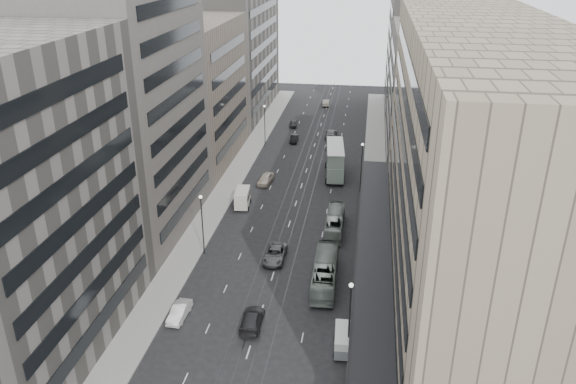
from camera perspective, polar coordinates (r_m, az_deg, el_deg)
The scene contains 28 objects.
ground at distance 62.25m, azimuth -2.86°, elevation -12.44°, with size 220.00×220.00×0.00m, color black.
sidewalk_right at distance 94.08m, azimuth 8.76°, elevation 0.60°, with size 4.00×125.00×0.15m, color gray.
sidewalk_left at distance 96.68m, azimuth -5.58°, elevation 1.43°, with size 4.00×125.00×0.15m, color gray.
department_store at distance 62.14m, azimuth 18.16°, elevation 2.01°, with size 19.20×60.00×30.00m.
building_right_mid at distance 104.68m, azimuth 14.50°, elevation 9.42°, with size 15.00×28.00×24.00m, color #534D48.
building_right_far at distance 133.52m, azimuth 13.47°, elevation 13.42°, with size 15.00×32.00×28.00m, color slate.
building_left_a at distance 56.39m, azimuth -26.88°, elevation -1.65°, with size 15.00×28.00×30.00m, color slate.
building_left_b at distance 77.74m, azimuth -16.24°, elevation 8.16°, with size 15.00×26.00×34.00m, color #534D48.
building_left_c at distance 103.18m, azimuth -9.95°, elevation 9.90°, with size 15.00×28.00×25.00m, color #655C4F.
building_left_d at distance 133.94m, azimuth -5.61°, elevation 13.98°, with size 15.00×38.00×28.00m, color slate.
lamp_right_near at distance 54.27m, azimuth 6.30°, elevation -11.95°, with size 0.44×0.44×8.32m.
lamp_right_far at distance 89.84m, azimuth 7.49°, elevation 3.07°, with size 0.44×0.44×8.32m.
lamp_left_near at distance 71.65m, azimuth -8.74°, elevation -2.61°, with size 0.44×0.44×8.32m.
lamp_left_far at distance 110.61m, azimuth -2.38°, elevation 7.26°, with size 0.44×0.44×8.32m.
bus_near at distance 66.71m, azimuth 3.78°, elevation -8.10°, with size 2.63×11.24×3.13m, color gray.
bus_far at distance 78.43m, azimuth 4.78°, elevation -3.10°, with size 2.28×9.75×2.72m, color gray.
double_decker at distance 96.56m, azimuth 4.79°, elevation 3.29°, with size 3.89×10.33×5.53m.
vw_microbus at distance 57.30m, azimuth 5.63°, elevation -14.70°, with size 2.00×4.13×2.19m.
panel_van at distance 85.51m, azimuth -4.66°, elevation -0.58°, with size 2.53×4.59×2.78m.
sedan_1 at distance 62.62m, azimuth -10.98°, elevation -11.86°, with size 1.52×4.35×1.43m, color white.
sedan_2 at distance 71.68m, azimuth -1.32°, elevation -6.33°, with size 2.55×5.53×1.54m, color #5B5B5D.
sedan_3 at distance 60.47m, azimuth -3.67°, elevation -12.81°, with size 2.13×5.25×1.52m, color black.
sedan_4 at distance 93.96m, azimuth -2.30°, elevation 1.34°, with size 1.94×4.82×1.64m, color #B5A896.
sedan_5 at distance 114.23m, azimuth 0.63°, elevation 5.44°, with size 1.42×4.06×1.34m, color black.
sedan_6 at distance 111.30m, azimuth 4.53°, elevation 4.88°, with size 2.35×5.10×1.42m, color beige.
sedan_7 at distance 117.13m, azimuth 4.41°, elevation 5.93°, with size 2.33×5.73×1.66m, color #525254.
sedan_8 at distance 124.10m, azimuth 0.54°, elevation 6.96°, with size 1.58×3.92×1.34m, color #242426.
sedan_9 at distance 141.31m, azimuth 3.86°, elevation 9.05°, with size 1.57×4.51×1.49m, color beige.
Camera 1 is at (10.35, -49.07, 36.87)m, focal length 35.00 mm.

